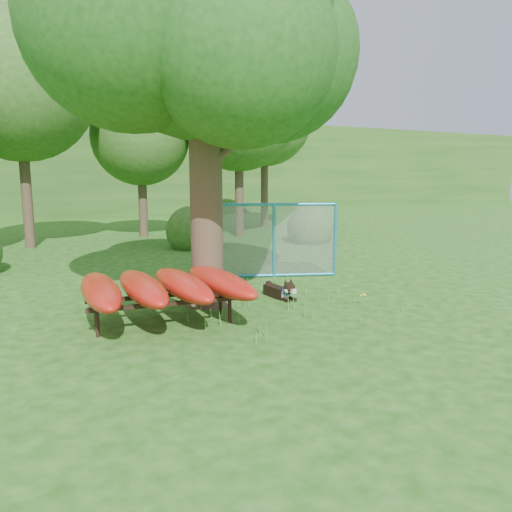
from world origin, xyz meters
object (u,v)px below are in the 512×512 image
oak_tree (201,24)px  kayak_rack (163,287)px  husky_dog (281,291)px  fence_section (274,240)px

oak_tree → kayak_rack: oak_tree is taller
husky_dog → kayak_rack: bearing=-172.5°
kayak_rack → fence_section: (3.84, 2.48, 0.27)m
kayak_rack → husky_dog: size_ratio=2.75×
oak_tree → fence_section: (2.61, 1.53, -4.48)m
oak_tree → fence_section: bearing=30.4°
oak_tree → fence_section: size_ratio=2.55×
oak_tree → husky_dog: oak_tree is taller
kayak_rack → oak_tree: bearing=47.6°
husky_dog → fence_section: size_ratio=0.34×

